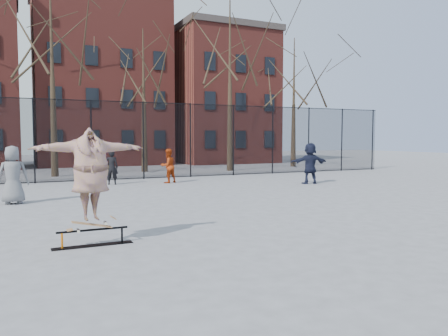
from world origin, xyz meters
name	(u,v)px	position (x,y,z in m)	size (l,w,h in m)	color
ground	(236,228)	(0.00, 0.00, 0.00)	(100.00, 100.00, 0.00)	slate
skate_rail	(93,239)	(-3.36, -0.37, 0.13)	(1.56, 0.24, 0.34)	black
skateboard	(92,226)	(-3.38, -0.37, 0.39)	(0.83, 0.20, 0.10)	#8C5E38
skater	(91,178)	(-3.38, -0.37, 1.36)	(2.25, 0.61, 1.83)	#753A92
bystander_grey	(13,175)	(-4.84, 6.38, 0.95)	(0.93, 0.60, 1.90)	slate
bystander_black	(112,167)	(-0.83, 10.97, 0.79)	(0.58, 0.38, 1.58)	black
bystander_red	(168,166)	(1.73, 10.57, 0.81)	(0.79, 0.61, 1.62)	#A0320E
bystander_navy	(310,163)	(7.59, 7.39, 0.96)	(1.77, 0.57, 1.91)	#191D32
fence	(120,139)	(-0.01, 13.00, 2.05)	(34.03, 0.07, 4.00)	black
tree_row	(99,48)	(-0.25, 17.15, 7.36)	(33.66, 7.46, 10.67)	black
rowhouses	(93,87)	(0.72, 26.00, 6.06)	(29.00, 7.00, 13.00)	maroon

